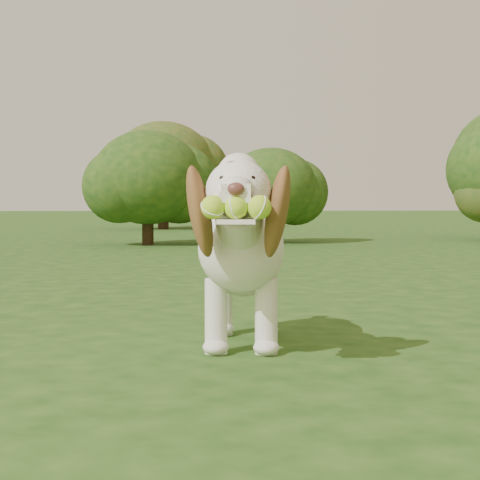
{
  "coord_description": "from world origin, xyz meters",
  "views": [
    {
      "loc": [
        0.04,
        -3.8,
        0.69
      ],
      "look_at": [
        0.25,
        -0.4,
        0.51
      ],
      "focal_mm": 60.0,
      "sensor_mm": 36.0,
      "label": 1
    }
  ],
  "objects": [
    {
      "name": "shrub_i",
      "position": [
        -0.56,
        14.14,
        1.41
      ],
      "size": [
        2.31,
        2.31,
        2.4
      ],
      "color": "#382314",
      "rests_on": "ground"
    },
    {
      "name": "dog",
      "position": [
        0.28,
        -0.14,
        0.47
      ],
      "size": [
        0.52,
        1.35,
        0.88
      ],
      "rotation": [
        0.0,
        0.0,
        -0.1
      ],
      "color": "white",
      "rests_on": "ground"
    },
    {
      "name": "shrub_c",
      "position": [
        1.28,
        8.46,
        0.86
      ],
      "size": [
        1.41,
        1.41,
        1.47
      ],
      "color": "#382314",
      "rests_on": "ground"
    },
    {
      "name": "ground",
      "position": [
        0.0,
        0.0,
        0.0
      ],
      "size": [
        80.0,
        80.0,
        0.0
      ],
      "primitive_type": "plane",
      "color": "#1C3F12",
      "rests_on": "ground"
    },
    {
      "name": "shrub_b",
      "position": [
        -0.59,
        8.06,
        0.99
      ],
      "size": [
        1.63,
        1.63,
        1.69
      ],
      "color": "#382314",
      "rests_on": "ground"
    }
  ]
}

